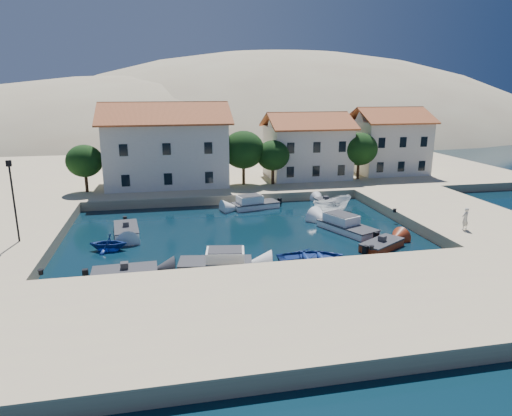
{
  "coord_description": "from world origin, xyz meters",
  "views": [
    {
      "loc": [
        -6.41,
        -27.94,
        12.33
      ],
      "look_at": [
        1.44,
        10.42,
        2.0
      ],
      "focal_mm": 32.0,
      "sensor_mm": 36.0,
      "label": 1
    }
  ],
  "objects_px": {
    "building_left": "(166,143)",
    "lamppost": "(13,193)",
    "rowboat_south": "(311,262)",
    "cabin_cruiser_south": "(215,263)",
    "pedestrian": "(465,219)",
    "cabin_cruiser_east": "(347,226)",
    "building_right": "(388,140)",
    "building_mid": "(307,144)",
    "boat_east": "(332,212)"
  },
  "relations": [
    {
      "from": "building_left",
      "to": "lamppost",
      "type": "xyz_separation_m",
      "value": [
        -11.5,
        -20.0,
        -1.18
      ]
    },
    {
      "from": "building_left",
      "to": "rowboat_south",
      "type": "relative_size",
      "value": 2.98
    },
    {
      "from": "cabin_cruiser_south",
      "to": "pedestrian",
      "type": "xyz_separation_m",
      "value": [
        20.86,
        1.89,
        1.45
      ]
    },
    {
      "from": "rowboat_south",
      "to": "cabin_cruiser_east",
      "type": "distance_m",
      "value": 8.51
    },
    {
      "from": "cabin_cruiser_east",
      "to": "rowboat_south",
      "type": "bearing_deg",
      "value": 117.11
    },
    {
      "from": "building_left",
      "to": "lamppost",
      "type": "relative_size",
      "value": 2.36
    },
    {
      "from": "rowboat_south",
      "to": "lamppost",
      "type": "bearing_deg",
      "value": 76.35
    },
    {
      "from": "building_right",
      "to": "cabin_cruiser_south",
      "type": "bearing_deg",
      "value": -134.12
    },
    {
      "from": "cabin_cruiser_east",
      "to": "cabin_cruiser_south",
      "type": "bearing_deg",
      "value": 94.14
    },
    {
      "from": "cabin_cruiser_south",
      "to": "pedestrian",
      "type": "distance_m",
      "value": 21.0
    },
    {
      "from": "cabin_cruiser_south",
      "to": "cabin_cruiser_east",
      "type": "height_order",
      "value": "same"
    },
    {
      "from": "building_right",
      "to": "rowboat_south",
      "type": "relative_size",
      "value": 1.92
    },
    {
      "from": "cabin_cruiser_south",
      "to": "cabin_cruiser_east",
      "type": "xyz_separation_m",
      "value": [
        12.46,
        6.33,
        0.0
      ]
    },
    {
      "from": "building_mid",
      "to": "cabin_cruiser_east",
      "type": "distance_m",
      "value": 21.43
    },
    {
      "from": "building_mid",
      "to": "lamppost",
      "type": "relative_size",
      "value": 1.69
    },
    {
      "from": "building_mid",
      "to": "cabin_cruiser_east",
      "type": "height_order",
      "value": "building_mid"
    },
    {
      "from": "lamppost",
      "to": "boat_east",
      "type": "relative_size",
      "value": 1.36
    },
    {
      "from": "cabin_cruiser_south",
      "to": "boat_east",
      "type": "xyz_separation_m",
      "value": [
        13.41,
        12.59,
        -0.48
      ]
    },
    {
      "from": "building_right",
      "to": "boat_east",
      "type": "height_order",
      "value": "building_right"
    },
    {
      "from": "lamppost",
      "to": "pedestrian",
      "type": "xyz_separation_m",
      "value": [
        35.16,
        -4.16,
        -2.82
      ]
    },
    {
      "from": "building_right",
      "to": "pedestrian",
      "type": "height_order",
      "value": "building_right"
    },
    {
      "from": "building_mid",
      "to": "rowboat_south",
      "type": "distance_m",
      "value": 28.91
    },
    {
      "from": "building_left",
      "to": "building_mid",
      "type": "distance_m",
      "value": 18.04
    },
    {
      "from": "boat_east",
      "to": "pedestrian",
      "type": "relative_size",
      "value": 2.47
    },
    {
      "from": "lamppost",
      "to": "cabin_cruiser_east",
      "type": "distance_m",
      "value": 27.1
    },
    {
      "from": "building_left",
      "to": "lamppost",
      "type": "distance_m",
      "value": 23.1
    },
    {
      "from": "rowboat_south",
      "to": "boat_east",
      "type": "relative_size",
      "value": 1.07
    },
    {
      "from": "boat_east",
      "to": "building_right",
      "type": "bearing_deg",
      "value": -58.48
    },
    {
      "from": "building_right",
      "to": "cabin_cruiser_east",
      "type": "xyz_separation_m",
      "value": [
        -14.74,
        -21.72,
        -5.0
      ]
    },
    {
      "from": "building_mid",
      "to": "cabin_cruiser_south",
      "type": "relative_size",
      "value": 1.95
    },
    {
      "from": "building_right",
      "to": "building_left",
      "type": "bearing_deg",
      "value": -176.19
    },
    {
      "from": "cabin_cruiser_east",
      "to": "boat_east",
      "type": "distance_m",
      "value": 6.35
    },
    {
      "from": "building_left",
      "to": "cabin_cruiser_east",
      "type": "distance_m",
      "value": 25.52
    },
    {
      "from": "lamppost",
      "to": "pedestrian",
      "type": "relative_size",
      "value": 3.35
    },
    {
      "from": "building_left",
      "to": "boat_east",
      "type": "relative_size",
      "value": 3.2
    },
    {
      "from": "lamppost",
      "to": "boat_east",
      "type": "height_order",
      "value": "lamppost"
    },
    {
      "from": "cabin_cruiser_south",
      "to": "pedestrian",
      "type": "height_order",
      "value": "pedestrian"
    },
    {
      "from": "pedestrian",
      "to": "cabin_cruiser_east",
      "type": "bearing_deg",
      "value": -44.94
    },
    {
      "from": "building_left",
      "to": "building_right",
      "type": "distance_m",
      "value": 30.07
    },
    {
      "from": "building_left",
      "to": "cabin_cruiser_east",
      "type": "xyz_separation_m",
      "value": [
        15.26,
        -19.72,
        -5.46
      ]
    },
    {
      "from": "building_left",
      "to": "building_mid",
      "type": "relative_size",
      "value": 1.4
    },
    {
      "from": "cabin_cruiser_south",
      "to": "cabin_cruiser_east",
      "type": "relative_size",
      "value": 0.88
    },
    {
      "from": "building_left",
      "to": "rowboat_south",
      "type": "xyz_separation_m",
      "value": [
        9.78,
        -26.22,
        -5.94
      ]
    },
    {
      "from": "rowboat_south",
      "to": "pedestrian",
      "type": "bearing_deg",
      "value": -78.92
    },
    {
      "from": "building_mid",
      "to": "boat_east",
      "type": "relative_size",
      "value": 2.29
    },
    {
      "from": "building_left",
      "to": "pedestrian",
      "type": "relative_size",
      "value": 7.9
    },
    {
      "from": "building_right",
      "to": "cabin_cruiser_east",
      "type": "relative_size",
      "value": 1.55
    },
    {
      "from": "building_mid",
      "to": "boat_east",
      "type": "xyz_separation_m",
      "value": [
        -1.8,
        -14.46,
        -5.22
      ]
    },
    {
      "from": "rowboat_south",
      "to": "cabin_cruiser_east",
      "type": "relative_size",
      "value": 0.81
    },
    {
      "from": "building_mid",
      "to": "rowboat_south",
      "type": "bearing_deg",
      "value": -106.8
    }
  ]
}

